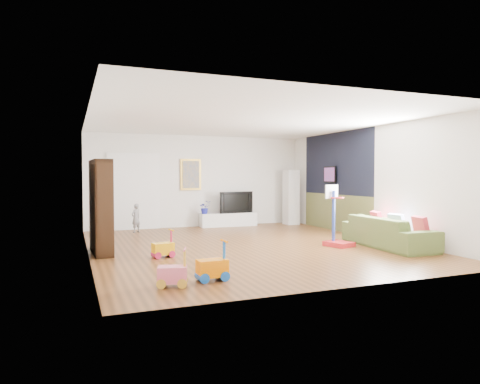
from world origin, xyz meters
name	(u,v)px	position (x,y,z in m)	size (l,w,h in m)	color
floor	(247,245)	(0.00, 0.00, 0.00)	(6.50, 7.50, 0.00)	brown
ceiling	(247,121)	(0.00, 0.00, 2.70)	(6.50, 7.50, 0.00)	white
wall_back	(199,181)	(0.00, 3.75, 1.35)	(6.50, 0.00, 2.70)	silver
wall_front	(353,188)	(0.00, -3.75, 1.35)	(6.50, 0.00, 2.70)	white
wall_left	(88,185)	(-3.25, 0.00, 1.35)	(0.00, 7.50, 2.70)	silver
wall_right	(369,183)	(3.25, 0.00, 1.35)	(0.00, 7.50, 2.70)	white
navy_accent	(336,164)	(3.23, 1.40, 1.85)	(0.01, 3.20, 1.70)	black
olive_wainscot	(336,213)	(3.23, 1.40, 0.50)	(0.01, 3.20, 1.00)	brown
doorway	(134,192)	(-1.90, 3.71, 1.05)	(1.45, 0.06, 2.10)	white
painting_back	(191,175)	(-0.25, 3.71, 1.55)	(0.62, 0.06, 0.92)	gold
artwork_right	(330,174)	(3.17, 1.60, 1.55)	(0.04, 0.56, 0.46)	#7F3F8C
media_console	(228,220)	(0.83, 3.46, 0.20)	(1.71, 0.43, 0.40)	white
tall_cabinet	(291,197)	(2.82, 3.21, 0.84)	(0.39, 0.39, 1.68)	silver
bookshelf	(101,207)	(-3.01, 0.21, 0.91)	(0.33, 1.25, 1.83)	black
sofa	(388,232)	(2.72, -1.31, 0.32)	(2.22, 0.87, 0.65)	#53682F
basketball_hoop	(339,215)	(1.80, -0.83, 0.67)	(0.46, 0.56, 1.33)	red
ride_on_yellow	(163,244)	(-1.97, -0.69, 0.26)	(0.38, 0.24, 0.51)	#E09D09
ride_on_orange	(212,261)	(-1.66, -2.70, 0.29)	(0.43, 0.27, 0.58)	orange
ride_on_pink	(172,268)	(-2.27, -2.82, 0.26)	(0.39, 0.24, 0.52)	#E9617E
child	(136,218)	(-1.94, 3.03, 0.39)	(0.28, 0.19, 0.77)	slate
tv	(235,202)	(1.05, 3.47, 0.72)	(1.11, 0.15, 0.64)	black
vase_plant	(205,207)	(0.09, 3.44, 0.59)	(0.34, 0.30, 0.38)	#1C209B
pillow_left	(421,226)	(2.93, -1.98, 0.51)	(0.10, 0.39, 0.39)	#AC2936
pillow_center	(397,223)	(2.95, -1.29, 0.51)	(0.10, 0.38, 0.38)	white
pillow_right	(377,220)	(2.93, -0.69, 0.51)	(0.10, 0.39, 0.39)	#B12236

